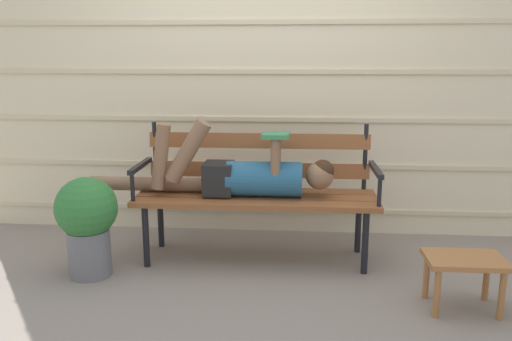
{
  "coord_description": "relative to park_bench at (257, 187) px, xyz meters",
  "views": [
    {
      "loc": [
        0.27,
        -3.35,
        1.41
      ],
      "look_at": [
        0.0,
        0.08,
        0.65
      ],
      "focal_mm": 36.0,
      "sensor_mm": 36.0,
      "label": 1
    }
  ],
  "objects": [
    {
      "name": "potted_plant",
      "position": [
        -1.07,
        -0.43,
        -0.13
      ],
      "size": [
        0.4,
        0.4,
        0.66
      ],
      "color": "slate",
      "rests_on": "ground"
    },
    {
      "name": "house_siding",
      "position": [
        -0.0,
        0.58,
        0.78
      ],
      "size": [
        4.79,
        0.08,
        2.6
      ],
      "color": "beige",
      "rests_on": "ground"
    },
    {
      "name": "footstool",
      "position": [
        1.23,
        -0.71,
        -0.26
      ],
      "size": [
        0.43,
        0.29,
        0.31
      ],
      "color": "#9E6638",
      "rests_on": "ground"
    },
    {
      "name": "park_bench",
      "position": [
        0.0,
        0.0,
        0.0
      ],
      "size": [
        1.67,
        0.51,
        0.94
      ],
      "color": "brown",
      "rests_on": "ground"
    },
    {
      "name": "ground_plane",
      "position": [
        -0.0,
        -0.15,
        -0.51
      ],
      "size": [
        12.0,
        12.0,
        0.0
      ],
      "primitive_type": "plane",
      "color": "gray"
    },
    {
      "name": "reclining_person",
      "position": [
        -0.1,
        -0.07,
        0.11
      ],
      "size": [
        1.74,
        0.26,
        0.54
      ],
      "color": "#23567A"
    }
  ]
}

